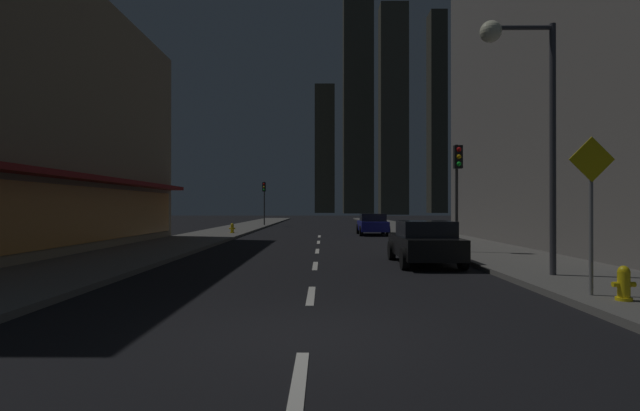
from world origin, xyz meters
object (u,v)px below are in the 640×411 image
object	(u,v)px
car_parked_far	(373,224)
traffic_light_far_left	(264,194)
car_parked_near	(424,242)
fire_hydrant_far_left	(232,228)
pedestrian_crossing_sign	(591,201)
traffic_light_near_right	(458,174)
fire_hydrant_yellow_near	(624,284)
street_lamp_right	(521,85)

from	to	relation	value
car_parked_far	traffic_light_far_left	size ratio (longest dim) A/B	1.01
car_parked_near	fire_hydrant_far_left	world-z (taller)	car_parked_near
car_parked_near	pedestrian_crossing_sign	size ratio (longest dim) A/B	1.34
traffic_light_near_right	pedestrian_crossing_sign	world-z (taller)	traffic_light_near_right
fire_hydrant_far_left	pedestrian_crossing_sign	bearing A→B (deg)	-63.41
car_parked_near	fire_hydrant_yellow_near	xyz separation A→B (m)	(2.30, -6.88, -0.29)
car_parked_far	fire_hydrant_far_left	bearing A→B (deg)	-178.33
traffic_light_far_left	car_parked_far	bearing A→B (deg)	-56.99
car_parked_near	fire_hydrant_far_left	size ratio (longest dim) A/B	6.48
pedestrian_crossing_sign	fire_hydrant_far_left	bearing A→B (deg)	116.59
car_parked_near	traffic_light_far_left	world-z (taller)	traffic_light_far_left
car_parked_near	fire_hydrant_far_left	distance (m)	19.17
fire_hydrant_yellow_near	fire_hydrant_far_left	bearing A→B (deg)	116.64
fire_hydrant_yellow_near	traffic_light_far_left	distance (m)	39.59
car_parked_near	traffic_light_far_left	distance (m)	32.34
traffic_light_far_left	traffic_light_near_right	bearing A→B (deg)	-68.56
car_parked_near	car_parked_far	world-z (taller)	same
street_lamp_right	car_parked_near	bearing A→B (deg)	117.31
fire_hydrant_far_left	traffic_light_far_left	size ratio (longest dim) A/B	0.16
traffic_light_near_right	traffic_light_far_left	size ratio (longest dim) A/B	1.00
street_lamp_right	pedestrian_crossing_sign	xyz separation A→B (m)	(0.22, -2.89, -3.05)
car_parked_near	street_lamp_right	bearing A→B (deg)	-62.69
traffic_light_far_left	car_parked_near	bearing A→B (deg)	-73.61
car_parked_near	traffic_light_far_left	bearing A→B (deg)	106.39
car_parked_far	traffic_light_near_right	world-z (taller)	traffic_light_near_right
traffic_light_far_left	pedestrian_crossing_sign	distance (m)	38.90
traffic_light_near_right	pedestrian_crossing_sign	size ratio (longest dim) A/B	1.33
pedestrian_crossing_sign	car_parked_near	bearing A→B (deg)	107.53
car_parked_far	pedestrian_crossing_sign	size ratio (longest dim) A/B	1.34
car_parked_near	street_lamp_right	size ratio (longest dim) A/B	0.64
car_parked_far	pedestrian_crossing_sign	world-z (taller)	pedestrian_crossing_sign
street_lamp_right	pedestrian_crossing_sign	world-z (taller)	street_lamp_right
car_parked_near	street_lamp_right	distance (m)	5.81
pedestrian_crossing_sign	car_parked_far	bearing A→B (deg)	94.92
fire_hydrant_far_left	street_lamp_right	world-z (taller)	street_lamp_right
traffic_light_near_right	street_lamp_right	xyz separation A→B (m)	(-0.12, -6.36, 1.87)
pedestrian_crossing_sign	street_lamp_right	bearing A→B (deg)	94.36
fire_hydrant_yellow_near	street_lamp_right	distance (m)	5.77
car_parked_near	traffic_light_far_left	xyz separation A→B (m)	(-9.10, 30.93, 2.45)
car_parked_near	fire_hydrant_yellow_near	size ratio (longest dim) A/B	6.48
car_parked_far	pedestrian_crossing_sign	bearing A→B (deg)	-85.08
car_parked_far	traffic_light_far_left	xyz separation A→B (m)	(-9.10, 14.01, 2.45)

